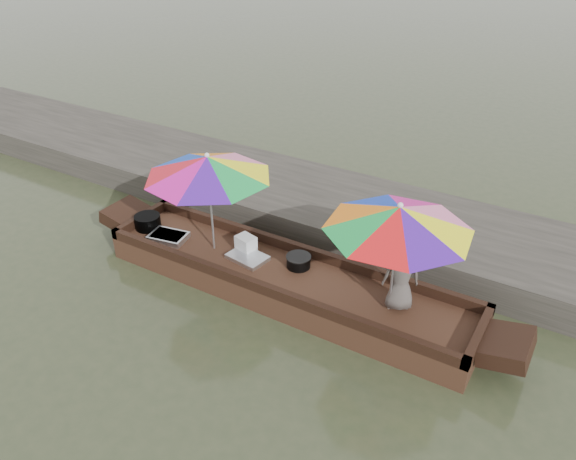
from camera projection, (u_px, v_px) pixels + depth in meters
The scene contains 11 objects.
water at pixel (284, 292), 8.14m from camera, with size 80.00×80.00×0.00m, color #313A23.
dock at pixel (351, 214), 9.63m from camera, with size 22.00×2.20×0.50m, color #2D2B26.
boat_hull at pixel (284, 282), 8.05m from camera, with size 5.56×1.20×0.35m, color #3E2418.
cooking_pot at pixel (148, 222), 8.98m from camera, with size 0.41×0.41×0.22m, color black.
tray_crayfish at pixel (168, 237), 8.70m from camera, with size 0.57×0.39×0.09m, color silver.
tray_scallop at pixel (248, 257), 8.24m from camera, with size 0.57×0.39×0.06m, color silver.
charcoal_grill at pixel (299, 262), 8.05m from camera, with size 0.34×0.34×0.16m, color black.
supply_bag at pixel (246, 244), 8.36m from camera, with size 0.28×0.22×0.26m, color silver.
vendor at pixel (401, 276), 7.06m from camera, with size 0.47×0.31×0.96m, color #514A45.
umbrella_bow at pixel (211, 203), 8.12m from camera, with size 1.84×1.84×1.55m, color #FFF614, non-canonical shape.
umbrella_stern at pixel (394, 259), 6.86m from camera, with size 1.82×1.82×1.55m, color #FFF914, non-canonical shape.
Camera 1 is at (3.41, -5.57, 4.94)m, focal length 35.00 mm.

